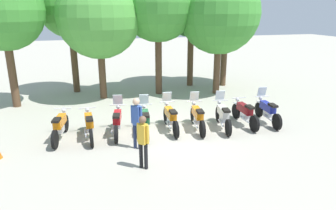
{
  "coord_description": "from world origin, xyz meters",
  "views": [
    {
      "loc": [
        -3.14,
        -10.48,
        4.45
      ],
      "look_at": [
        0.0,
        0.5,
        0.9
      ],
      "focal_mm": 32.76,
      "sensor_mm": 36.0,
      "label": 1
    }
  ],
  "objects_px": {
    "motorcycle_5": "(197,117)",
    "motorcycle_8": "(267,110)",
    "tree_5": "(219,14)",
    "motorcycle_4": "(170,117)",
    "motorcycle_0": "(60,126)",
    "motorcycle_2": "(117,121)",
    "tree_0": "(3,11)",
    "motorcycle_7": "(245,113)",
    "tree_1": "(69,7)",
    "person_0": "(137,119)",
    "person_1": "(143,139)",
    "tree_4": "(191,3)",
    "tree_3": "(158,4)",
    "motorcycle_3": "(145,120)",
    "tree_6": "(226,14)",
    "tree_2": "(99,17)",
    "motorcycle_1": "(89,125)",
    "motorcycle_6": "(223,115)"
  },
  "relations": [
    {
      "from": "person_1",
      "to": "tree_0",
      "type": "bearing_deg",
      "value": -103.3
    },
    {
      "from": "tree_5",
      "to": "tree_4",
      "type": "bearing_deg",
      "value": 109.35
    },
    {
      "from": "motorcycle_6",
      "to": "motorcycle_5",
      "type": "bearing_deg",
      "value": 93.19
    },
    {
      "from": "motorcycle_5",
      "to": "tree_0",
      "type": "height_order",
      "value": "tree_0"
    },
    {
      "from": "motorcycle_2",
      "to": "motorcycle_6",
      "type": "height_order",
      "value": "same"
    },
    {
      "from": "tree_5",
      "to": "motorcycle_4",
      "type": "bearing_deg",
      "value": -131.13
    },
    {
      "from": "tree_3",
      "to": "tree_4",
      "type": "xyz_separation_m",
      "value": [
        2.32,
        1.35,
        0.06
      ]
    },
    {
      "from": "motorcycle_1",
      "to": "motorcycle_4",
      "type": "relative_size",
      "value": 1.0
    },
    {
      "from": "motorcycle_3",
      "to": "motorcycle_1",
      "type": "bearing_deg",
      "value": 93.88
    },
    {
      "from": "person_0",
      "to": "tree_0",
      "type": "relative_size",
      "value": 0.28
    },
    {
      "from": "person_0",
      "to": "tree_0",
      "type": "distance_m",
      "value": 8.52
    },
    {
      "from": "tree_6",
      "to": "tree_1",
      "type": "bearing_deg",
      "value": 174.16
    },
    {
      "from": "motorcycle_3",
      "to": "tree_6",
      "type": "relative_size",
      "value": 0.36
    },
    {
      "from": "motorcycle_5",
      "to": "tree_4",
      "type": "relative_size",
      "value": 0.32
    },
    {
      "from": "motorcycle_5",
      "to": "person_1",
      "type": "height_order",
      "value": "person_1"
    },
    {
      "from": "motorcycle_3",
      "to": "motorcycle_6",
      "type": "xyz_separation_m",
      "value": [
        3.03,
        -0.28,
        0.0
      ]
    },
    {
      "from": "tree_4",
      "to": "tree_6",
      "type": "bearing_deg",
      "value": -16.11
    },
    {
      "from": "tree_1",
      "to": "tree_4",
      "type": "height_order",
      "value": "tree_4"
    },
    {
      "from": "motorcycle_7",
      "to": "motorcycle_8",
      "type": "height_order",
      "value": "motorcycle_8"
    },
    {
      "from": "motorcycle_2",
      "to": "tree_1",
      "type": "bearing_deg",
      "value": 22.66
    },
    {
      "from": "motorcycle_1",
      "to": "person_0",
      "type": "bearing_deg",
      "value": -134.0
    },
    {
      "from": "motorcycle_3",
      "to": "tree_2",
      "type": "distance_m",
      "value": 6.56
    },
    {
      "from": "motorcycle_0",
      "to": "person_1",
      "type": "xyz_separation_m",
      "value": [
        2.43,
        -2.92,
        0.44
      ]
    },
    {
      "from": "motorcycle_8",
      "to": "tree_3",
      "type": "bearing_deg",
      "value": 35.02
    },
    {
      "from": "motorcycle_3",
      "to": "motorcycle_2",
      "type": "bearing_deg",
      "value": 85.25
    },
    {
      "from": "tree_4",
      "to": "tree_5",
      "type": "xyz_separation_m",
      "value": [
        0.76,
        -2.17,
        -0.56
      ]
    },
    {
      "from": "motorcycle_8",
      "to": "tree_5",
      "type": "xyz_separation_m",
      "value": [
        -0.06,
        4.88,
        3.74
      ]
    },
    {
      "from": "motorcycle_7",
      "to": "tree_1",
      "type": "distance_m",
      "value": 10.63
    },
    {
      "from": "motorcycle_8",
      "to": "person_0",
      "type": "distance_m",
      "value": 5.69
    },
    {
      "from": "tree_4",
      "to": "motorcycle_3",
      "type": "bearing_deg",
      "value": -121.79
    },
    {
      "from": "motorcycle_4",
      "to": "tree_5",
      "type": "bearing_deg",
      "value": -38.57
    },
    {
      "from": "motorcycle_2",
      "to": "motorcycle_5",
      "type": "bearing_deg",
      "value": -86.06
    },
    {
      "from": "motorcycle_3",
      "to": "motorcycle_4",
      "type": "distance_m",
      "value": 1.01
    },
    {
      "from": "motorcycle_5",
      "to": "motorcycle_8",
      "type": "distance_m",
      "value": 3.03
    },
    {
      "from": "tree_2",
      "to": "motorcycle_0",
      "type": "bearing_deg",
      "value": -110.8
    },
    {
      "from": "motorcycle_0",
      "to": "motorcycle_7",
      "type": "height_order",
      "value": "same"
    },
    {
      "from": "motorcycle_1",
      "to": "tree_3",
      "type": "distance_m",
      "value": 7.89
    },
    {
      "from": "motorcycle_4",
      "to": "tree_0",
      "type": "relative_size",
      "value": 0.35
    },
    {
      "from": "tree_5",
      "to": "motorcycle_7",
      "type": "bearing_deg",
      "value": -101.21
    },
    {
      "from": "motorcycle_1",
      "to": "person_1",
      "type": "distance_m",
      "value": 3.11
    },
    {
      "from": "motorcycle_3",
      "to": "motorcycle_8",
      "type": "height_order",
      "value": "same"
    },
    {
      "from": "motorcycle_5",
      "to": "motorcycle_8",
      "type": "height_order",
      "value": "same"
    },
    {
      "from": "tree_1",
      "to": "motorcycle_8",
      "type": "bearing_deg",
      "value": -44.44
    },
    {
      "from": "tree_2",
      "to": "tree_5",
      "type": "distance_m",
      "value": 6.16
    },
    {
      "from": "motorcycle_5",
      "to": "tree_2",
      "type": "xyz_separation_m",
      "value": [
        -3.14,
        5.5,
        3.6
      ]
    },
    {
      "from": "motorcycle_8",
      "to": "tree_5",
      "type": "height_order",
      "value": "tree_5"
    },
    {
      "from": "motorcycle_1",
      "to": "motorcycle_6",
      "type": "xyz_separation_m",
      "value": [
        5.06,
        -0.42,
        0.01
      ]
    },
    {
      "from": "motorcycle_5",
      "to": "motorcycle_0",
      "type": "bearing_deg",
      "value": 92.74
    },
    {
      "from": "tree_4",
      "to": "tree_5",
      "type": "height_order",
      "value": "tree_4"
    },
    {
      "from": "motorcycle_0",
      "to": "tree_4",
      "type": "xyz_separation_m",
      "value": [
        7.26,
        6.5,
        4.32
      ]
    }
  ]
}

